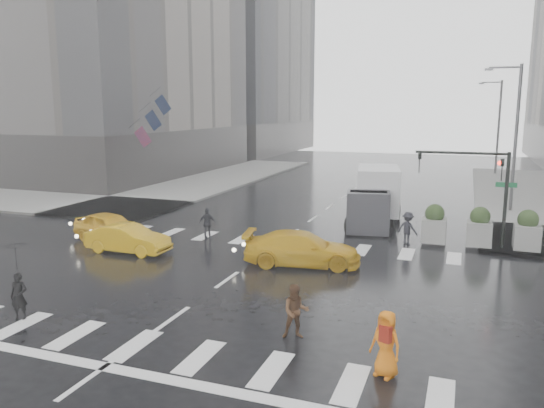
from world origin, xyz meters
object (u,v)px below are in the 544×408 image
at_px(taxi_front, 110,227).
at_px(taxi_mid, 128,239).
at_px(pedestrian_orange, 386,344).
at_px(traffic_signal_pole, 483,180).
at_px(pedestrian_brown, 296,311).
at_px(box_truck, 375,196).

relative_size(taxi_front, taxi_mid, 1.09).
bearing_deg(pedestrian_orange, traffic_signal_pole, 105.24).
bearing_deg(pedestrian_orange, pedestrian_brown, 178.92).
distance_m(pedestrian_brown, box_truck, 15.39).
distance_m(traffic_signal_pole, taxi_front, 17.56).
distance_m(pedestrian_orange, taxi_front, 16.80).
xyz_separation_m(traffic_signal_pole, taxi_mid, (-14.80, -6.01, -2.58)).
bearing_deg(taxi_front, traffic_signal_pole, -57.85).
relative_size(pedestrian_brown, taxi_front, 0.37).
bearing_deg(taxi_mid, traffic_signal_pole, -67.37).
bearing_deg(traffic_signal_pole, taxi_mid, -157.91).
xyz_separation_m(traffic_signal_pole, pedestrian_orange, (-2.33, -13.33, -2.38)).
bearing_deg(taxi_front, box_truck, -38.34).
xyz_separation_m(taxi_front, box_truck, (11.42, 8.04, 0.97)).
xyz_separation_m(traffic_signal_pole, box_truck, (-5.32, 3.35, -1.54)).
height_order(taxi_mid, box_truck, box_truck).
relative_size(traffic_signal_pole, box_truck, 0.76).
relative_size(traffic_signal_pole, taxi_front, 1.07).
height_order(pedestrian_brown, pedestrian_orange, pedestrian_orange).
bearing_deg(taxi_mid, pedestrian_brown, -120.99).
bearing_deg(taxi_mid, pedestrian_orange, -119.89).
xyz_separation_m(pedestrian_orange, taxi_mid, (-12.47, 7.33, -0.20)).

